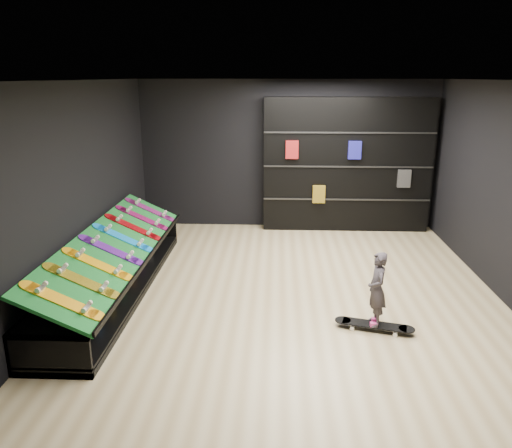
{
  "coord_description": "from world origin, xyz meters",
  "views": [
    {
      "loc": [
        -0.2,
        -6.7,
        3.05
      ],
      "look_at": [
        -0.5,
        0.2,
        1.0
      ],
      "focal_mm": 35.0,
      "sensor_mm": 36.0,
      "label": 1
    }
  ],
  "objects_px": {
    "floor_skateboard": "(374,327)",
    "child": "(376,303)",
    "back_shelving": "(347,165)",
    "display_rack": "(116,275)"
  },
  "relations": [
    {
      "from": "display_rack",
      "to": "floor_skateboard",
      "type": "height_order",
      "value": "display_rack"
    },
    {
      "from": "child",
      "to": "floor_skateboard",
      "type": "bearing_deg",
      "value": 0.0
    },
    {
      "from": "display_rack",
      "to": "back_shelving",
      "type": "bearing_deg",
      "value": 41.59
    },
    {
      "from": "back_shelving",
      "to": "floor_skateboard",
      "type": "bearing_deg",
      "value": -92.11
    },
    {
      "from": "display_rack",
      "to": "back_shelving",
      "type": "distance_m",
      "value": 5.12
    },
    {
      "from": "back_shelving",
      "to": "child",
      "type": "xyz_separation_m",
      "value": [
        -0.16,
        -4.36,
        -0.96
      ]
    },
    {
      "from": "display_rack",
      "to": "child",
      "type": "distance_m",
      "value": 3.73
    },
    {
      "from": "child",
      "to": "display_rack",
      "type": "bearing_deg",
      "value": -109.8
    },
    {
      "from": "floor_skateboard",
      "to": "child",
      "type": "distance_m",
      "value": 0.33
    },
    {
      "from": "floor_skateboard",
      "to": "child",
      "type": "height_order",
      "value": "child"
    }
  ]
}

